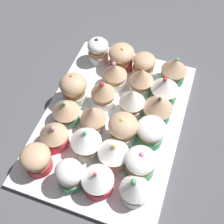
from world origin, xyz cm
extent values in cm
cube|color=#4C4C51|center=(0.00, 0.00, -1.50)|extent=(180.00, 180.00, 3.00)
cube|color=silver|center=(0.00, 0.00, 0.60)|extent=(43.90, 31.07, 1.20)
cylinder|color=white|center=(-15.26, -9.78, 2.35)|extent=(5.44, 5.44, 2.30)
cylinder|color=#AD7F51|center=(-15.26, -9.78, 4.13)|extent=(5.15, 5.15, 1.26)
cone|color=white|center=(-15.26, -9.78, 6.44)|extent=(5.70, 5.70, 3.36)
sphere|color=#4CB266|center=(-15.14, -9.33, 7.94)|extent=(1.15, 1.15, 1.15)
cylinder|color=#4C9E6B|center=(-9.88, -9.27, 2.51)|extent=(6.11, 6.11, 2.63)
cylinder|color=#AD7F51|center=(-9.88, -9.27, 4.46)|extent=(5.67, 5.67, 1.26)
ellipsoid|color=white|center=(-9.88, -9.27, 6.12)|extent=(6.14, 6.14, 3.42)
sphere|color=pink|center=(-9.56, -9.23, 7.66)|extent=(1.15, 1.15, 1.15)
cylinder|color=#4C9E6B|center=(-2.49, -9.41, 2.57)|extent=(5.68, 5.68, 2.73)
cylinder|color=#AD7F51|center=(-2.49, -9.41, 4.59)|extent=(5.11, 5.11, 1.32)
ellipsoid|color=white|center=(-2.49, -9.41, 6.26)|extent=(6.20, 6.20, 3.38)
cylinder|color=#4C9E6B|center=(3.77, -9.39, 2.59)|extent=(6.13, 6.13, 2.78)
cylinder|color=#AD7F51|center=(3.77, -9.39, 4.51)|extent=(5.84, 5.84, 1.07)
cone|color=tan|center=(3.77, -9.39, 6.91)|extent=(6.63, 6.63, 3.71)
sphere|color=#333338|center=(3.60, -9.38, 8.65)|extent=(0.76, 0.76, 0.76)
cylinder|color=#4C9E6B|center=(9.55, -9.54, 2.49)|extent=(6.18, 6.18, 2.58)
cylinder|color=#AD7F51|center=(9.55, -9.54, 4.42)|extent=(5.47, 5.47, 1.28)
cone|color=white|center=(9.55, -9.54, 6.82)|extent=(6.45, 6.45, 3.51)
sphere|color=red|center=(9.33, -9.14, 8.42)|extent=(1.00, 1.00, 1.00)
cylinder|color=#4C9E6B|center=(16.17, -10.32, 2.32)|extent=(5.98, 5.98, 2.24)
cylinder|color=#AD7F51|center=(16.17, -10.32, 4.16)|extent=(5.73, 5.73, 1.44)
cone|color=tan|center=(16.17, -10.32, 6.51)|extent=(6.26, 6.26, 3.28)
sphere|color=#4CB266|center=(16.55, -10.39, 8.01)|extent=(0.95, 0.95, 0.95)
cylinder|color=#D1333D|center=(-15.89, -2.68, 2.53)|extent=(5.96, 5.96, 2.66)
cylinder|color=#AD7F51|center=(-15.89, -2.68, 4.51)|extent=(5.52, 5.52, 1.29)
cone|color=white|center=(-15.89, -2.68, 6.63)|extent=(6.25, 6.25, 2.95)
sphere|color=red|center=(-16.12, -2.42, 8.01)|extent=(0.62, 0.62, 0.62)
cylinder|color=white|center=(-9.65, -3.64, 2.52)|extent=(5.93, 5.93, 2.65)
cylinder|color=#AD7F51|center=(-9.65, -3.64, 4.50)|extent=(5.44, 5.44, 1.30)
cone|color=white|center=(-9.65, -3.64, 6.65)|extent=(6.31, 6.31, 3.00)
sphere|color=#EAD64C|center=(-9.75, -3.87, 8.01)|extent=(0.88, 0.88, 0.88)
cylinder|color=white|center=(-3.78, -3.73, 2.54)|extent=(5.63, 5.63, 2.68)
cylinder|color=#AD7F51|center=(-3.78, -3.73, 4.57)|extent=(5.36, 5.36, 1.38)
ellipsoid|color=tan|center=(-3.78, -3.73, 6.49)|extent=(6.24, 6.24, 4.09)
sphere|color=#EAD64C|center=(-3.86, -3.43, 8.39)|extent=(0.98, 0.98, 0.98)
cylinder|color=white|center=(3.51, -3.51, 2.45)|extent=(5.69, 5.69, 2.49)
cylinder|color=#AD7F51|center=(3.51, -3.51, 4.40)|extent=(5.14, 5.14, 1.42)
cone|color=white|center=(3.51, -3.51, 7.02)|extent=(5.84, 5.84, 3.81)
cylinder|color=white|center=(10.25, -3.73, 2.38)|extent=(5.31, 5.31, 2.35)
cylinder|color=#AD7F51|center=(10.25, -3.73, 4.32)|extent=(4.96, 4.96, 1.54)
cone|color=tan|center=(10.25, -3.73, 6.85)|extent=(5.72, 5.72, 3.52)
cylinder|color=white|center=(15.81, -2.88, 2.30)|extent=(5.53, 5.53, 2.20)
cylinder|color=#AD7F51|center=(15.81, -2.88, 4.14)|extent=(5.12, 5.12, 1.47)
ellipsoid|color=tan|center=(15.81, -2.88, 5.81)|extent=(5.58, 5.58, 3.13)
cylinder|color=#4C9E6B|center=(-16.59, 2.84, 2.36)|extent=(5.40, 5.40, 2.32)
cylinder|color=#AD7F51|center=(-16.59, 2.84, 4.04)|extent=(4.82, 4.82, 1.04)
ellipsoid|color=white|center=(-16.59, 2.84, 5.85)|extent=(5.44, 5.44, 4.32)
cylinder|color=white|center=(-9.05, 2.47, 2.41)|extent=(6.05, 6.05, 2.42)
cylinder|color=#AD7F51|center=(-9.05, 2.47, 4.34)|extent=(5.56, 5.56, 1.45)
cone|color=white|center=(-9.05, 2.47, 6.69)|extent=(6.46, 6.46, 3.25)
sphere|color=#4CB266|center=(-8.98, 2.43, 8.18)|extent=(0.87, 0.87, 0.87)
cylinder|color=white|center=(-3.10, 3.19, 2.33)|extent=(5.51, 5.51, 2.26)
cylinder|color=#AD7F51|center=(-3.10, 3.19, 4.02)|extent=(5.15, 5.15, 1.10)
cone|color=tan|center=(-3.10, 3.19, 6.56)|extent=(5.75, 5.75, 3.98)
cylinder|color=white|center=(3.69, 3.41, 2.41)|extent=(5.51, 5.51, 2.42)
cylinder|color=#AD7F51|center=(3.69, 3.41, 4.42)|extent=(5.09, 5.09, 1.59)
cone|color=tan|center=(3.69, 3.41, 6.96)|extent=(5.65, 5.65, 3.50)
sphere|color=red|center=(3.41, 3.53, 8.55)|extent=(1.06, 1.06, 1.06)
cylinder|color=white|center=(10.02, 2.70, 2.45)|extent=(5.64, 5.64, 2.49)
cylinder|color=#AD7F51|center=(10.02, 2.70, 4.33)|extent=(5.40, 5.40, 1.27)
cone|color=tan|center=(10.02, 2.70, 6.48)|extent=(5.67, 5.67, 3.03)
sphere|color=pink|center=(10.55, 3.25, 7.83)|extent=(1.06, 1.06, 1.06)
cylinder|color=#D1333D|center=(16.18, 3.16, 2.53)|extent=(5.92, 5.92, 2.65)
cylinder|color=#AD7F51|center=(16.18, 3.16, 4.44)|extent=(5.59, 5.59, 1.16)
ellipsoid|color=tan|center=(16.18, 3.16, 6.11)|extent=(6.50, 6.50, 3.64)
sphere|color=#EAD64C|center=(15.83, 2.82, 7.77)|extent=(1.06, 1.06, 1.06)
cylinder|color=#D1333D|center=(-15.81, 10.30, 2.48)|extent=(5.47, 5.47, 2.57)
cylinder|color=#AD7F51|center=(-15.81, 10.30, 4.31)|extent=(5.19, 5.19, 1.08)
ellipsoid|color=tan|center=(-15.81, 10.30, 5.86)|extent=(6.10, 6.10, 3.39)
cylinder|color=#D1333D|center=(-9.70, 9.44, 2.45)|extent=(5.62, 5.62, 2.51)
cylinder|color=#AD7F51|center=(-9.70, 9.44, 4.25)|extent=(5.27, 5.27, 1.10)
cone|color=tan|center=(-9.70, 9.44, 6.36)|extent=(5.95, 5.95, 3.11)
sphere|color=pink|center=(-9.88, 9.02, 7.77)|extent=(0.99, 0.99, 0.99)
cylinder|color=#4C9E6B|center=(-3.37, 9.57, 2.37)|extent=(5.55, 5.55, 2.33)
cylinder|color=#AD7F51|center=(-3.37, 9.57, 4.08)|extent=(5.02, 5.02, 1.08)
cone|color=tan|center=(-3.37, 9.57, 6.32)|extent=(6.17, 6.17, 3.40)
sphere|color=#4CB266|center=(-3.66, 9.37, 7.90)|extent=(0.75, 0.75, 0.75)
cylinder|color=white|center=(2.75, 10.29, 2.44)|extent=(5.70, 5.70, 2.47)
cylinder|color=#AD7F51|center=(2.75, 10.29, 4.44)|extent=(5.27, 5.27, 1.53)
ellipsoid|color=tan|center=(2.75, 10.29, 6.49)|extent=(6.25, 6.25, 4.29)
sphere|color=red|center=(3.22, 10.78, 8.54)|extent=(0.60, 0.60, 0.60)
cylinder|color=white|center=(16.76, 9.62, 2.40)|extent=(5.27, 5.27, 2.40)
cylinder|color=#AD7F51|center=(16.76, 9.62, 4.36)|extent=(4.99, 4.99, 1.52)
ellipsoid|color=white|center=(16.76, 9.62, 6.12)|extent=(5.32, 5.32, 3.32)
sphere|color=#333338|center=(16.86, 9.96, 7.62)|extent=(1.03, 1.03, 1.03)
camera|label=1|loc=(-33.59, -11.70, 57.02)|focal=46.21mm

